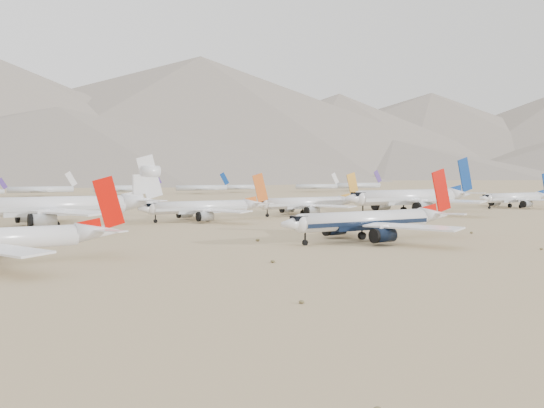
# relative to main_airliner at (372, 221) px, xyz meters

# --- Properties ---
(ground) EXTENTS (7000.00, 7000.00, 0.00)m
(ground) POSITION_rel_main_airliner_xyz_m (7.19, -2.59, -4.51)
(ground) COLOR #846C4C
(ground) RESTS_ON ground
(main_airliner) EXTENTS (46.49, 45.40, 16.40)m
(main_airliner) POSITION_rel_main_airliner_xyz_m (0.00, 0.00, 0.00)
(main_airliner) COLOR white
(main_airliner) RESTS_ON ground
(row2_navy_widebody) EXTENTS (60.48, 59.14, 21.52)m
(row2_navy_widebody) POSITION_rel_main_airliner_xyz_m (72.04, 61.80, 1.50)
(row2_navy_widebody) COLOR white
(row2_navy_widebody) RESTS_ON ground
(row2_gold_tail) EXTENTS (43.57, 42.61, 15.51)m
(row2_gold_tail) POSITION_rel_main_airliner_xyz_m (33.36, 74.37, -0.17)
(row2_gold_tail) COLOR white
(row2_gold_tail) RESTS_ON ground
(row2_orange_tail) EXTENTS (42.80, 41.87, 15.27)m
(row2_orange_tail) POSITION_rel_main_airliner_xyz_m (-8.88, 70.44, -0.23)
(row2_orange_tail) COLOR white
(row2_orange_tail) RESTS_ON ground
(row2_white_trijet) EXTENTS (59.03, 57.69, 20.92)m
(row2_white_trijet) POSITION_rel_main_airliner_xyz_m (-54.05, 71.19, 1.55)
(row2_white_trijet) COLOR white
(row2_white_trijet) RESTS_ON ground
(row2_blue_far) EXTENTS (43.99, 43.01, 15.63)m
(row2_blue_far) POSITION_rel_main_airliner_xyz_m (137.15, 65.55, -0.16)
(row2_blue_far) COLOR white
(row2_blue_far) RESTS_ON ground
(distant_storage_row) EXTENTS (519.44, 61.52, 15.60)m
(distant_storage_row) POSITION_rel_main_airliner_xyz_m (3.48, 293.23, -0.05)
(distant_storage_row) COLOR silver
(distant_storage_row) RESTS_ON ground
(foothills) EXTENTS (4637.50, 1395.00, 155.00)m
(foothills) POSITION_rel_main_airliner_xyz_m (533.86, 1097.41, 62.64)
(foothills) COLOR slate
(foothills) RESTS_ON ground
(desert_scrub) EXTENTS (261.14, 121.67, 0.63)m
(desert_scrub) POSITION_rel_main_airliner_xyz_m (9.45, -31.81, -4.22)
(desert_scrub) COLOR brown
(desert_scrub) RESTS_ON ground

